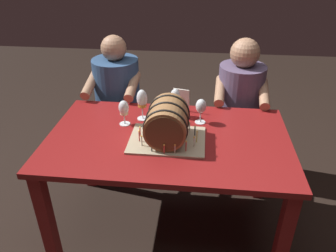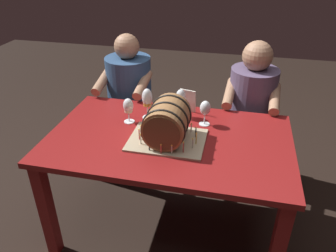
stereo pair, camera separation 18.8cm
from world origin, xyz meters
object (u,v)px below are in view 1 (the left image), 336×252
at_px(menu_card, 181,100).
at_px(person_seated_right, 238,116).
at_px(wine_glass_amber, 142,100).
at_px(dining_table, 168,151).
at_px(barrel_cake, 168,123).
at_px(person_seated_left, 119,110).
at_px(wine_glass_red, 175,98).
at_px(wine_glass_empty, 201,107).
at_px(wine_glass_white, 124,109).

relative_size(menu_card, person_seated_right, 0.14).
bearing_deg(menu_card, wine_glass_amber, -135.35).
xyz_separation_m(menu_card, person_seated_right, (0.43, 0.33, -0.27)).
distance_m(dining_table, wine_glass_amber, 0.37).
relative_size(barrel_cake, person_seated_left, 0.39).
xyz_separation_m(person_seated_left, person_seated_right, (0.96, -0.00, -0.00)).
distance_m(wine_glass_red, menu_card, 0.10).
bearing_deg(wine_glass_amber, person_seated_right, 35.36).
xyz_separation_m(barrel_cake, person_seated_left, (-0.48, 0.72, -0.31)).
distance_m(dining_table, wine_glass_empty, 0.35).
bearing_deg(wine_glass_red, menu_card, 67.54).
bearing_deg(barrel_cake, wine_glass_empty, 53.19).
distance_m(person_seated_left, person_seated_right, 0.96).
xyz_separation_m(wine_glass_amber, menu_card, (0.24, 0.15, -0.05)).
relative_size(menu_card, person_seated_left, 0.14).
xyz_separation_m(wine_glass_red, person_seated_left, (-0.50, 0.41, -0.32)).
distance_m(wine_glass_amber, person_seated_right, 0.88).
bearing_deg(barrel_cake, person_seated_left, 123.73).
bearing_deg(person_seated_right, wine_glass_red, -138.30).
bearing_deg(dining_table, person_seated_right, 54.90).
bearing_deg(menu_card, wine_glass_empty, -35.37).
bearing_deg(person_seated_left, wine_glass_white, -71.20).
bearing_deg(barrel_cake, wine_glass_white, 150.28).
height_order(barrel_cake, wine_glass_empty, barrel_cake).
distance_m(wine_glass_empty, menu_card, 0.21).
bearing_deg(wine_glass_amber, wine_glass_white, -140.62).
bearing_deg(wine_glass_red, wine_glass_amber, -163.11).
xyz_separation_m(dining_table, person_seated_right, (0.48, 0.68, -0.09)).
bearing_deg(wine_glass_red, dining_table, -93.69).
bearing_deg(person_seated_left, barrel_cake, -56.27).
distance_m(barrel_cake, wine_glass_empty, 0.30).
xyz_separation_m(wine_glass_amber, person_seated_left, (-0.29, 0.47, -0.32)).
bearing_deg(wine_glass_white, wine_glass_amber, 39.38).
bearing_deg(person_seated_right, dining_table, -125.10).
xyz_separation_m(dining_table, wine_glass_white, (-0.29, 0.12, 0.21)).
relative_size(dining_table, menu_card, 9.02).
height_order(wine_glass_white, wine_glass_red, wine_glass_red).
xyz_separation_m(barrel_cake, menu_card, (0.05, 0.40, -0.04)).
distance_m(wine_glass_red, person_seated_left, 0.72).
relative_size(wine_glass_amber, wine_glass_empty, 1.26).
relative_size(barrel_cake, wine_glass_amber, 2.14).
bearing_deg(wine_glass_empty, person_seated_left, 144.05).
bearing_deg(menu_card, wine_glass_red, -98.97).
height_order(barrel_cake, person_seated_left, person_seated_left).
distance_m(wine_glass_red, person_seated_right, 0.69).
xyz_separation_m(barrel_cake, wine_glass_empty, (0.18, 0.24, -0.01)).
height_order(wine_glass_white, wine_glass_empty, wine_glass_white).
relative_size(wine_glass_red, wine_glass_empty, 1.19).
bearing_deg(person_seated_right, wine_glass_amber, -144.64).
height_order(menu_card, person_seated_left, person_seated_left).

